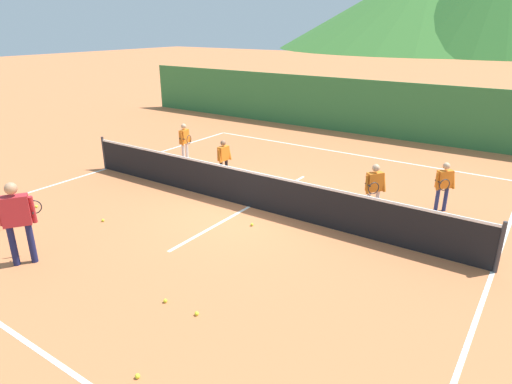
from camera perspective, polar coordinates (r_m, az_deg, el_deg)
name	(u,v)px	position (r m, az deg, el deg)	size (l,w,h in m)	color
ground_plane	(249,207)	(11.40, -0.86, -1.90)	(120.00, 120.00, 0.00)	#C67042
line_baseline_near	(17,336)	(7.90, -28.30, -15.91)	(11.30, 0.08, 0.01)	white
line_baseline_far	(346,153)	(16.48, 11.44, 4.92)	(11.30, 0.08, 0.01)	white
line_sideline_west	(107,169)	(15.18, -18.61, 2.86)	(0.08, 12.17, 0.01)	white
line_sideline_east	(493,272)	(9.66, 28.09, -8.98)	(0.08, 12.17, 0.01)	white
line_service_center	(249,207)	(11.40, -0.86, -1.89)	(0.08, 5.81, 0.01)	white
tennis_net	(249,189)	(11.22, -0.88, 0.45)	(11.44, 0.08, 1.05)	#333338
instructor	(17,216)	(9.52, -28.32, -2.72)	(0.57, 0.83, 1.68)	#191E4C
student_0	(185,139)	(15.13, -9.15, 6.72)	(0.52, 0.57, 1.30)	silver
student_1	(224,156)	(13.22, -4.18, 4.62)	(0.24, 0.48, 1.21)	black
student_2	(374,185)	(10.95, 14.93, 0.82)	(0.45, 0.71, 1.32)	silver
student_3	(444,183)	(11.78, 22.95, 1.12)	(0.46, 0.69, 1.27)	navy
tennis_ball_1	(103,220)	(11.16, -19.04, -3.44)	(0.07, 0.07, 0.07)	yellow
tennis_ball_2	(138,376)	(6.56, -14.95, -21.84)	(0.07, 0.07, 0.07)	yellow
tennis_ball_3	(165,301)	(7.85, -11.55, -13.50)	(0.07, 0.07, 0.07)	yellow
tennis_ball_4	(197,314)	(7.48, -7.62, -15.19)	(0.07, 0.07, 0.07)	yellow
tennis_ball_5	(252,225)	(10.34, -0.52, -4.19)	(0.07, 0.07, 0.07)	yellow
tennis_ball_6	(36,206)	(12.65, -26.33, -1.66)	(0.07, 0.07, 0.07)	yellow
windscreen_fence	(379,109)	(19.06, 15.46, 10.21)	(24.85, 0.08, 2.26)	#33753D
hill_2	(432,4)	(92.02, 21.64, 21.47)	(54.40, 54.40, 15.10)	#38702D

